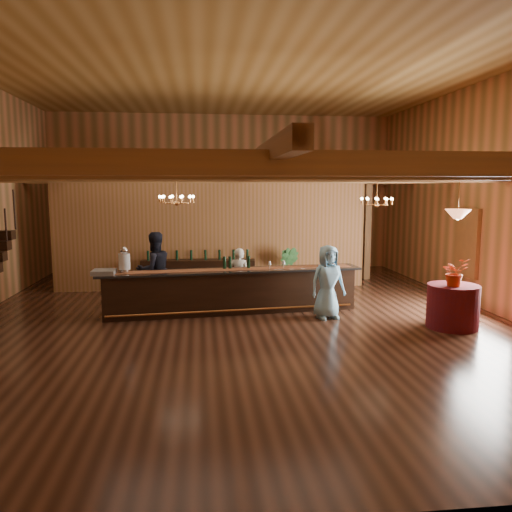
{
  "coord_description": "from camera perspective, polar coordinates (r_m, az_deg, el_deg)",
  "views": [
    {
      "loc": [
        -0.84,
        -11.0,
        2.93
      ],
      "look_at": [
        0.45,
        0.56,
        1.34
      ],
      "focal_mm": 35.0,
      "sensor_mm": 36.0,
      "label": 1
    }
  ],
  "objects": [
    {
      "name": "wall_front",
      "position": [
        4.09,
        5.45,
        5.23
      ],
      "size": [
        12.0,
        0.1,
        5.5
      ],
      "primitive_type": "cube",
      "color": "#C2784B",
      "rests_on": "floor"
    },
    {
      "name": "table_vase",
      "position": [
        11.26,
        21.98,
        -2.38
      ],
      "size": [
        0.18,
        0.18,
        0.28
      ],
      "primitive_type": "imported",
      "rotation": [
        0.0,
        0.0,
        0.4
      ],
      "color": "#AA6833",
      "rests_on": "round_table"
    },
    {
      "name": "bar_bottle_0",
      "position": [
        11.79,
        -3.62,
        -0.78
      ],
      "size": [
        0.07,
        0.07,
        0.3
      ],
      "primitive_type": "cylinder",
      "color": "black",
      "rests_on": "tasting_bar"
    },
    {
      "name": "glass_rack_tray",
      "position": [
        11.58,
        -16.98,
        -1.76
      ],
      "size": [
        0.5,
        0.5,
        0.1
      ],
      "primitive_type": "cube",
      "color": "gray",
      "rests_on": "tasting_bar"
    },
    {
      "name": "chandelier_right",
      "position": [
        12.79,
        13.62,
        6.14
      ],
      "size": [
        0.8,
        0.8,
        0.74
      ],
      "color": "#AA6833",
      "rests_on": "beam_grid"
    },
    {
      "name": "wall_back",
      "position": [
        18.02,
        -3.74,
        7.18
      ],
      "size": [
        12.0,
        0.1,
        5.5
      ],
      "primitive_type": "cube",
      "color": "#C2784B",
      "rests_on": "floor"
    },
    {
      "name": "support_posts",
      "position": [
        10.61,
        -1.81,
        0.57
      ],
      "size": [
        9.2,
        10.2,
        3.2
      ],
      "color": "#965D2E",
      "rests_on": "floor"
    },
    {
      "name": "wall_right",
      "position": [
        12.95,
        25.65,
        6.21
      ],
      "size": [
        0.1,
        14.0,
        5.5
      ],
      "primitive_type": "cube",
      "color": "#C2784B",
      "rests_on": "floor"
    },
    {
      "name": "beverage_dispenser",
      "position": [
        11.61,
        -14.82,
        -0.48
      ],
      "size": [
        0.26,
        0.26,
        0.6
      ],
      "color": "silver",
      "rests_on": "tasting_bar"
    },
    {
      "name": "backbar_shelf",
      "position": [
        14.38,
        -6.58,
        -2.21
      ],
      "size": [
        3.25,
        0.79,
        0.9
      ],
      "primitive_type": "cube",
      "rotation": [
        0.0,
        0.0,
        -0.09
      ],
      "color": "black",
      "rests_on": "floor"
    },
    {
      "name": "partition_wall",
      "position": [
        14.57,
        -5.03,
        2.3
      ],
      "size": [
        9.0,
        0.18,
        3.1
      ],
      "primitive_type": "cube",
      "color": "brown",
      "rests_on": "floor"
    },
    {
      "name": "pendant_lamp",
      "position": [
        11.08,
        22.07,
        4.48
      ],
      "size": [
        0.52,
        0.52,
        0.9
      ],
      "color": "#AA6833",
      "rests_on": "beam_grid"
    },
    {
      "name": "beam_grid",
      "position": [
        11.54,
        -2.25,
        9.31
      ],
      "size": [
        11.9,
        13.9,
        0.39
      ],
      "color": "#965D2E",
      "rests_on": "wall_left"
    },
    {
      "name": "bar_bottle_2",
      "position": [
        11.89,
        -0.85,
        -0.69
      ],
      "size": [
        0.07,
        0.07,
        0.3
      ],
      "primitive_type": "cylinder",
      "color": "black",
      "rests_on": "tasting_bar"
    },
    {
      "name": "ceiling",
      "position": [
        11.32,
        -2.11,
        20.88
      ],
      "size": [
        14.0,
        14.0,
        0.0
      ],
      "primitive_type": "plane",
      "rotation": [
        3.14,
        0.0,
        0.0
      ],
      "color": "#A77B3C",
      "rests_on": "wall_back"
    },
    {
      "name": "bar_bottle_1",
      "position": [
        11.81,
        -3.0,
        -0.76
      ],
      "size": [
        0.07,
        0.07,
        0.3
      ],
      "primitive_type": "cylinder",
      "color": "black",
      "rests_on": "tasting_bar"
    },
    {
      "name": "backroom_boxes",
      "position": [
        16.68,
        -4.44,
        -0.54
      ],
      "size": [
        4.1,
        0.6,
        1.1
      ],
      "color": "black",
      "rests_on": "floor"
    },
    {
      "name": "tasting_bar",
      "position": [
        11.81,
        -2.73,
        -3.99
      ],
      "size": [
        6.23,
        1.36,
        1.04
      ],
      "rotation": [
        0.0,
        0.0,
        0.09
      ],
      "color": "black",
      "rests_on": "floor"
    },
    {
      "name": "floor_plant",
      "position": [
        14.46,
        3.49,
        -1.4
      ],
      "size": [
        0.83,
        0.75,
        1.26
      ],
      "primitive_type": "imported",
      "rotation": [
        0.0,
        0.0,
        -0.33
      ],
      "color": "#2A5A27",
      "rests_on": "floor"
    },
    {
      "name": "window_right_back",
      "position": [
        13.85,
        23.01,
        1.43
      ],
      "size": [
        0.12,
        1.05,
        1.75
      ],
      "primitive_type": "cube",
      "color": "white",
      "rests_on": "wall_right"
    },
    {
      "name": "chandelier_left",
      "position": [
        11.7,
        -9.07,
        6.45
      ],
      "size": [
        0.8,
        0.8,
        0.68
      ],
      "color": "#AA6833",
      "rests_on": "beam_grid"
    },
    {
      "name": "round_table",
      "position": [
        11.34,
        21.57,
        -5.37
      ],
      "size": [
        1.06,
        1.06,
        0.92
      ],
      "primitive_type": "cylinder",
      "color": "#440F1A",
      "rests_on": "floor"
    },
    {
      "name": "raffle_drum",
      "position": [
        12.24,
        8.24,
        -0.41
      ],
      "size": [
        0.34,
        0.24,
        0.3
      ],
      "color": "#A56A3F",
      "rests_on": "tasting_bar"
    },
    {
      "name": "floor",
      "position": [
        11.41,
        -1.98,
        -7.11
      ],
      "size": [
        14.0,
        14.0,
        0.0
      ],
      "primitive_type": "plane",
      "color": "#47281B",
      "rests_on": "ground"
    },
    {
      "name": "table_flowers",
      "position": [
        11.05,
        21.76,
        -1.73
      ],
      "size": [
        0.6,
        0.54,
        0.59
      ],
      "primitive_type": "imported",
      "rotation": [
        0.0,
        0.0,
        0.17
      ],
      "color": "#AE2B05",
      "rests_on": "round_table"
    },
    {
      "name": "guest",
      "position": [
        11.35,
        8.2,
        -2.95
      ],
      "size": [
        0.9,
        0.68,
        1.67
      ],
      "primitive_type": "imported",
      "rotation": [
        0.0,
        0.0,
        0.2
      ],
      "color": "#8CCCF0",
      "rests_on": "floor"
    },
    {
      "name": "staff_second",
      "position": [
        12.48,
        -11.53,
        -1.58
      ],
      "size": [
        1.14,
        1.06,
        1.87
      ],
      "primitive_type": "imported",
      "rotation": [
        0.0,
        0.0,
        3.64
      ],
      "color": "black",
      "rests_on": "floor"
    },
    {
      "name": "bartender",
      "position": [
        12.47,
        -1.95,
        -2.4
      ],
      "size": [
        0.6,
        0.47,
        1.46
      ],
      "primitive_type": "imported",
      "rotation": [
        0.0,
        0.0,
        2.9
      ],
      "color": "white",
      "rests_on": "floor"
    }
  ]
}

